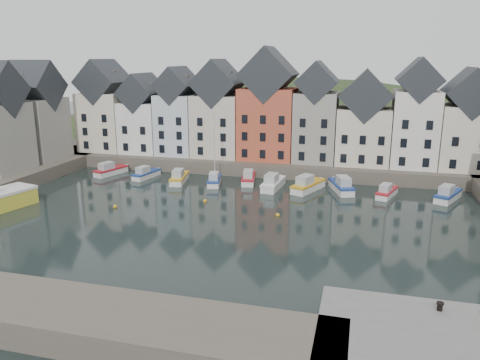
% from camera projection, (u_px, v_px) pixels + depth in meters
% --- Properties ---
extents(ground, '(260.00, 260.00, 0.00)m').
position_uv_depth(ground, '(216.00, 226.00, 51.45)').
color(ground, black).
rests_on(ground, ground).
extents(far_quay, '(90.00, 16.00, 2.00)m').
position_uv_depth(far_quay, '(269.00, 161.00, 79.26)').
color(far_quay, '#534B3F').
rests_on(far_quay, ground).
extents(near_quay, '(18.00, 10.00, 2.00)m').
position_uv_depth(near_quay, '(473.00, 360.00, 27.05)').
color(near_quay, '#60605E').
rests_on(near_quay, ground).
extents(hillside, '(153.60, 70.40, 64.00)m').
position_uv_depth(hillside, '(290.00, 218.00, 108.37)').
color(hillside, '#1E3018').
rests_on(hillside, ground).
extents(far_terrace, '(72.37, 8.16, 17.78)m').
position_uv_depth(far_terrace, '(288.00, 117.00, 74.61)').
color(far_terrace, beige).
rests_on(far_terrace, far_quay).
extents(left_terrace, '(7.65, 17.00, 15.69)m').
position_uv_depth(left_terrace, '(16.00, 120.00, 70.75)').
color(left_terrace, gray).
rests_on(left_terrace, left_quay).
extents(mooring_buoys, '(20.50, 5.50, 0.50)m').
position_uv_depth(mooring_buoys, '(198.00, 207.00, 57.39)').
color(mooring_buoys, gold).
rests_on(mooring_buoys, ground).
extents(boat_a, '(3.44, 6.24, 2.29)m').
position_uv_depth(boat_a, '(110.00, 170.00, 74.06)').
color(boat_a, silver).
rests_on(boat_a, ground).
extents(boat_b, '(2.68, 5.70, 2.10)m').
position_uv_depth(boat_b, '(146.00, 174.00, 72.01)').
color(boat_b, silver).
rests_on(boat_b, ground).
extents(boat_c, '(2.88, 6.25, 2.31)m').
position_uv_depth(boat_c, '(179.00, 178.00, 69.47)').
color(boat_c, silver).
rests_on(boat_c, ground).
extents(boat_d, '(2.86, 5.75, 10.54)m').
position_uv_depth(boat_d, '(214.00, 180.00, 68.29)').
color(boat_d, silver).
rests_on(boat_d, ground).
extents(boat_e, '(2.81, 6.09, 2.25)m').
position_uv_depth(boat_e, '(249.00, 178.00, 69.25)').
color(boat_e, silver).
rests_on(boat_e, ground).
extents(boat_f, '(2.58, 6.73, 2.53)m').
position_uv_depth(boat_f, '(273.00, 183.00, 66.07)').
color(boat_f, silver).
rests_on(boat_f, ground).
extents(boat_g, '(4.42, 6.99, 2.57)m').
position_uv_depth(boat_g, '(308.00, 185.00, 64.94)').
color(boat_g, silver).
rests_on(boat_g, ground).
extents(boat_h, '(4.09, 6.85, 2.51)m').
position_uv_depth(boat_h, '(342.00, 186.00, 64.68)').
color(boat_h, silver).
rests_on(boat_h, ground).
extents(boat_i, '(3.21, 5.59, 2.05)m').
position_uv_depth(boat_i, '(387.00, 192.00, 62.25)').
color(boat_i, silver).
rests_on(boat_i, ground).
extents(boat_j, '(4.31, 6.36, 2.35)m').
position_uv_depth(boat_j, '(448.00, 195.00, 60.62)').
color(boat_j, silver).
rests_on(boat_j, ground).
extents(mooring_bollard, '(0.48, 0.48, 0.56)m').
position_uv_depth(mooring_bollard, '(440.00, 306.00, 30.35)').
color(mooring_bollard, black).
rests_on(mooring_bollard, near_quay).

